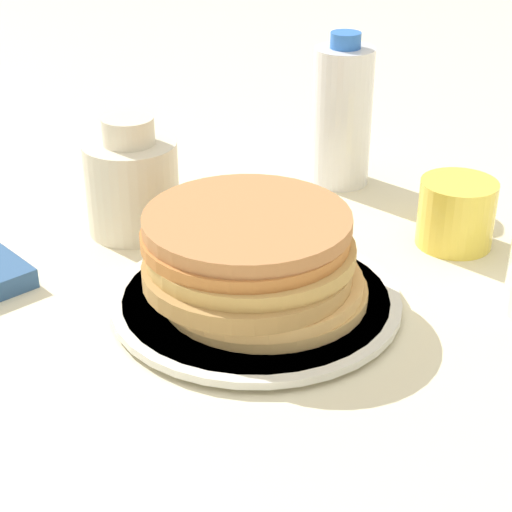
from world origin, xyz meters
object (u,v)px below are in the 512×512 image
pancake_stack (254,258)px  cream_jug (132,183)px  plate (256,300)px  juice_glass (456,213)px  water_bottle_mid (342,115)px

pancake_stack → cream_jug: 0.21m
cream_jug → plate: bearing=-111.7°
plate → juice_glass: bearing=-29.2°
pancake_stack → cream_jug: bearing=68.1°
pancake_stack → juice_glass: (0.22, -0.12, -0.02)m
plate → water_bottle_mid: bearing=10.3°
cream_jug → pancake_stack: bearing=-111.9°
plate → water_bottle_mid: water_bottle_mid is taller
juice_glass → cream_jug: 0.35m
juice_glass → water_bottle_mid: water_bottle_mid is taller
pancake_stack → juice_glass: 0.25m
pancake_stack → cream_jug: cream_jug is taller
plate → cream_jug: (0.08, 0.20, 0.05)m
juice_glass → water_bottle_mid: 0.21m
plate → pancake_stack: bearing=93.5°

